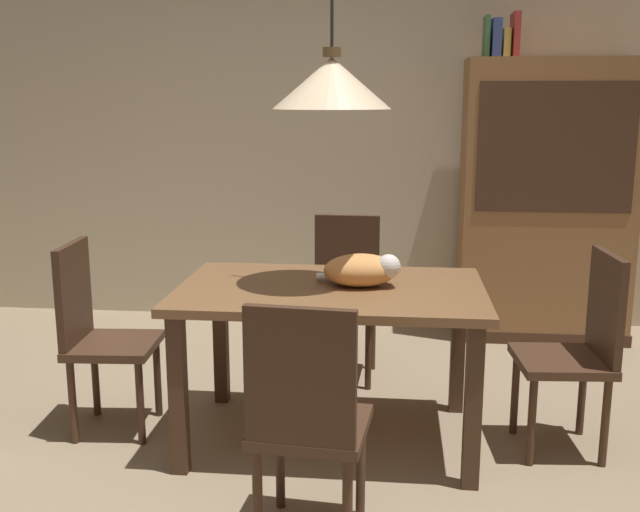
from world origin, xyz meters
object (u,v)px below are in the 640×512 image
at_px(hutch_bookcase, 545,207).
at_px(book_green_slim, 486,37).
at_px(chair_far_back, 345,289).
at_px(pendant_lamp, 332,82).
at_px(dining_table, 331,308).
at_px(chair_right_side, 580,344).
at_px(book_blue_wide, 495,39).
at_px(chair_near_front, 307,415).
at_px(cat_sleeping, 363,270).
at_px(chair_left_side, 97,329).
at_px(book_yellow_short, 505,44).
at_px(book_red_tall, 515,35).

bearing_deg(hutch_bookcase, book_green_slim, 179.80).
relative_size(chair_far_back, pendant_lamp, 0.72).
bearing_deg(dining_table, chair_right_side, 0.29).
height_order(chair_far_back, book_blue_wide, book_blue_wide).
height_order(dining_table, chair_near_front, chair_near_front).
bearing_deg(chair_near_front, book_blue_wide, 70.82).
height_order(cat_sleeping, book_green_slim, book_green_slim).
distance_m(pendant_lamp, book_green_slim, 1.94).
bearing_deg(chair_near_front, chair_left_side, 142.09).
bearing_deg(book_green_slim, pendant_lamp, -116.00).
distance_m(chair_right_side, chair_near_front, 1.44).
relative_size(pendant_lamp, book_yellow_short, 6.50).
height_order(cat_sleeping, hutch_bookcase, hutch_bookcase).
bearing_deg(chair_far_back, book_green_slim, 45.29).
bearing_deg(chair_left_side, dining_table, 0.27).
bearing_deg(chair_near_front, chair_right_side, 37.89).
distance_m(dining_table, book_yellow_short, 2.36).
relative_size(chair_right_side, book_blue_wide, 3.88).
bearing_deg(book_red_tall, book_blue_wide, 180.00).
height_order(pendant_lamp, hutch_bookcase, pendant_lamp).
bearing_deg(book_blue_wide, dining_table, -117.51).
bearing_deg(cat_sleeping, chair_left_side, -178.64).
bearing_deg(cat_sleeping, pendant_lamp, -170.24).
bearing_deg(cat_sleeping, dining_table, -170.24).
distance_m(cat_sleeping, book_red_tall, 2.24).
bearing_deg(dining_table, book_yellow_short, 60.82).
xyz_separation_m(chair_left_side, pendant_lamp, (1.13, 0.01, 1.15)).
bearing_deg(chair_far_back, book_yellow_short, 41.41).
bearing_deg(chair_right_side, book_yellow_short, 95.49).
bearing_deg(dining_table, book_green_slim, 64.00).
bearing_deg(chair_left_side, hutch_bookcase, 35.70).
height_order(chair_near_front, chair_left_side, same).
distance_m(chair_far_back, book_red_tall, 1.98).
relative_size(chair_far_back, book_red_tall, 3.32).
bearing_deg(cat_sleeping, book_green_slim, 67.71).
relative_size(chair_right_side, pendant_lamp, 0.72).
distance_m(chair_right_side, book_red_tall, 2.27).
xyz_separation_m(chair_near_front, book_blue_wide, (0.91, 2.60, 1.46)).
xyz_separation_m(cat_sleeping, hutch_bookcase, (1.13, 1.70, 0.06)).
height_order(book_blue_wide, book_yellow_short, book_blue_wide).
height_order(chair_near_front, book_red_tall, book_red_tall).
xyz_separation_m(chair_left_side, cat_sleeping, (1.27, 0.03, 0.32)).
distance_m(book_blue_wide, book_yellow_short, 0.07).
height_order(book_blue_wide, book_red_tall, book_red_tall).
relative_size(chair_far_back, book_blue_wide, 3.88).
relative_size(chair_near_front, book_red_tall, 3.32).
xyz_separation_m(pendant_lamp, hutch_bookcase, (1.28, 1.72, -0.77)).
height_order(chair_right_side, pendant_lamp, pendant_lamp).
relative_size(chair_near_front, chair_left_side, 1.00).
xyz_separation_m(chair_right_side, book_green_slim, (-0.29, 1.72, 1.47)).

